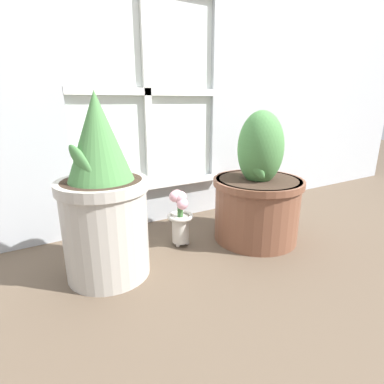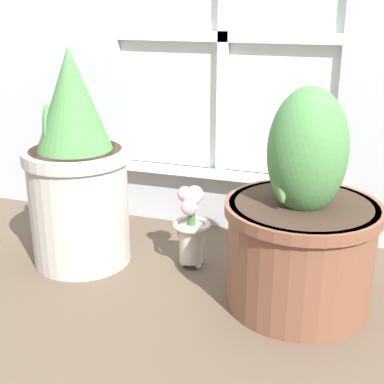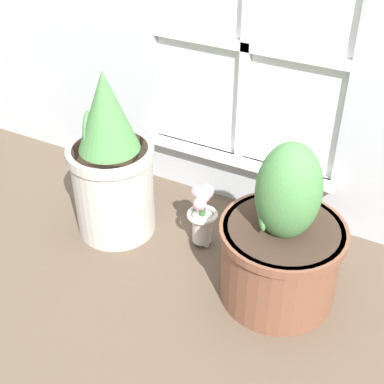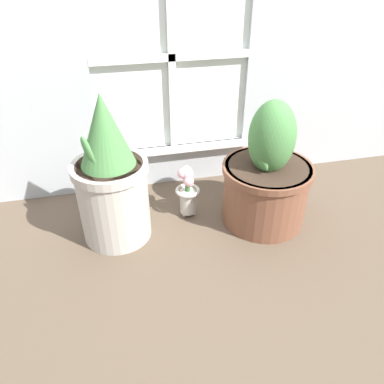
{
  "view_description": "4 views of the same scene",
  "coord_description": "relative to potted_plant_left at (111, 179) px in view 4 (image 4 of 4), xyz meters",
  "views": [
    {
      "loc": [
        -0.6,
        -0.88,
        0.65
      ],
      "look_at": [
        0.03,
        0.21,
        0.27
      ],
      "focal_mm": 28.0,
      "sensor_mm": 36.0,
      "label": 1
    },
    {
      "loc": [
        0.5,
        -1.21,
        0.82
      ],
      "look_at": [
        0.03,
        0.19,
        0.28
      ],
      "focal_mm": 50.0,
      "sensor_mm": 36.0,
      "label": 2
    },
    {
      "loc": [
        0.72,
        -1.19,
        1.41
      ],
      "look_at": [
        -0.01,
        0.19,
        0.3
      ],
      "focal_mm": 50.0,
      "sensor_mm": 36.0,
      "label": 3
    },
    {
      "loc": [
        -0.33,
        -1.24,
        1.16
      ],
      "look_at": [
        -0.0,
        0.16,
        0.2
      ],
      "focal_mm": 35.0,
      "sensor_mm": 36.0,
      "label": 4
    }
  ],
  "objects": [
    {
      "name": "flower_vase",
      "position": [
        0.36,
        0.07,
        -0.15
      ],
      "size": [
        0.12,
        0.12,
        0.27
      ],
      "color": "#BCB7AD",
      "rests_on": "ground_plane"
    },
    {
      "name": "ground_plane",
      "position": [
        0.36,
        -0.19,
        -0.3
      ],
      "size": [
        10.0,
        10.0,
        0.0
      ],
      "primitive_type": "plane",
      "color": "brown"
    },
    {
      "name": "potted_plant_right",
      "position": [
        0.71,
        -0.05,
        -0.07
      ],
      "size": [
        0.42,
        0.42,
        0.62
      ],
      "color": "brown",
      "rests_on": "ground_plane"
    },
    {
      "name": "potted_plant_left",
      "position": [
        0.0,
        0.0,
        0.0
      ],
      "size": [
        0.33,
        0.33,
        0.69
      ],
      "color": "#B7B2A8",
      "rests_on": "ground_plane"
    }
  ]
}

